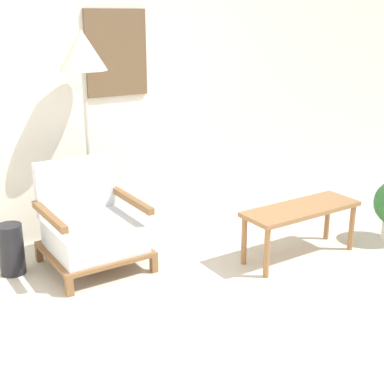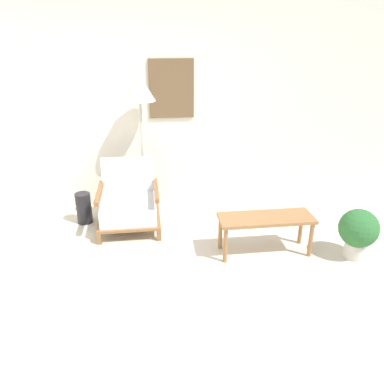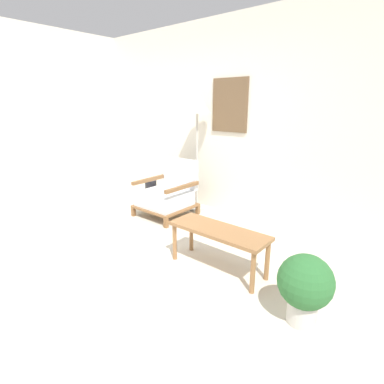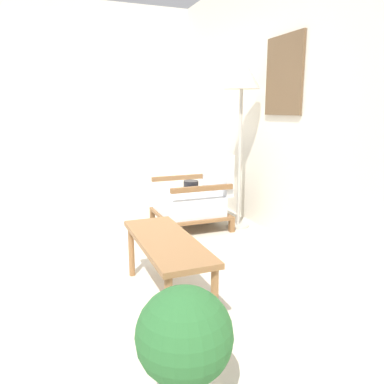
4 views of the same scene
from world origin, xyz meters
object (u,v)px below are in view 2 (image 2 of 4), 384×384
armchair (129,203)px  potted_plant (358,231)px  coffee_table (266,222)px  floor_lamp (140,95)px  vase (84,208)px

armchair → potted_plant: 2.56m
armchair → coffee_table: 1.64m
floor_lamp → armchair: bearing=-113.6°
coffee_table → potted_plant: bearing=-13.2°
coffee_table → vase: size_ratio=2.55×
floor_lamp → vase: (-0.76, -0.25, -1.32)m
coffee_table → vase: bearing=154.6°
armchair → floor_lamp: floor_lamp is taller
armchair → floor_lamp: 1.30m
coffee_table → potted_plant: size_ratio=1.82×
armchair → vase: armchair is taller
vase → floor_lamp: bearing=18.4°
potted_plant → vase: bearing=158.2°
armchair → coffee_table: (1.45, -0.77, 0.06)m
floor_lamp → coffee_table: (1.26, -1.21, -1.15)m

